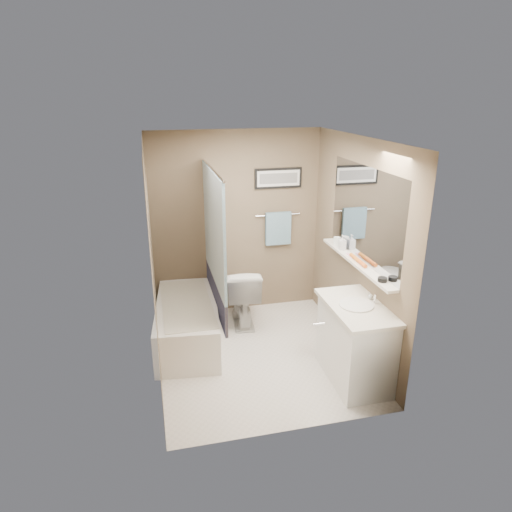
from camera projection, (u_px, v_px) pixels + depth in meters
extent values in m
plane|color=silver|center=(259.00, 355.00, 5.19)|extent=(2.50, 2.50, 0.00)
cube|color=white|center=(260.00, 141.00, 4.37)|extent=(2.20, 2.50, 0.04)
cube|color=brown|center=(237.00, 225.00, 5.90)|extent=(2.20, 0.04, 2.40)
cube|color=brown|center=(296.00, 307.00, 3.65)|extent=(2.20, 0.04, 2.40)
cube|color=brown|center=(154.00, 265.00, 4.54)|extent=(0.04, 2.50, 2.40)
cube|color=brown|center=(355.00, 249.00, 5.01)|extent=(0.04, 2.50, 2.40)
cube|color=tan|center=(153.00, 266.00, 5.07)|extent=(0.02, 1.55, 2.00)
cylinder|color=silver|center=(212.00, 169.00, 4.86)|extent=(0.02, 1.55, 0.02)
cube|color=silver|center=(214.00, 227.00, 5.08)|extent=(0.03, 1.45, 1.28)
cube|color=#272A4A|center=(216.00, 294.00, 5.36)|extent=(0.03, 1.45, 0.36)
cube|color=silver|center=(365.00, 215.00, 4.73)|extent=(0.02, 1.60, 1.00)
cube|color=silver|center=(356.00, 262.00, 4.90)|extent=(0.12, 1.60, 0.03)
cylinder|color=silver|center=(278.00, 215.00, 5.97)|extent=(0.60, 0.02, 0.02)
cube|color=#9ACCE0|center=(278.00, 228.00, 6.02)|extent=(0.34, 0.05, 0.44)
cube|color=black|center=(278.00, 178.00, 5.82)|extent=(0.62, 0.02, 0.26)
cube|color=white|center=(279.00, 178.00, 5.81)|extent=(0.56, 0.00, 0.20)
cube|color=#595959|center=(279.00, 178.00, 5.81)|extent=(0.50, 0.00, 0.13)
cube|color=silver|center=(358.00, 323.00, 3.83)|extent=(0.80, 0.02, 2.00)
cylinder|color=silver|center=(319.00, 324.00, 3.81)|extent=(0.10, 0.02, 0.02)
cube|color=white|center=(188.00, 323.00, 5.39)|extent=(0.84, 1.56, 0.50)
cube|color=beige|center=(187.00, 304.00, 5.30)|extent=(0.56, 1.36, 0.02)
imported|color=silver|center=(242.00, 295.00, 5.81)|extent=(0.50, 0.79, 0.77)
cube|color=white|center=(355.00, 344.00, 4.65)|extent=(0.51, 0.91, 0.80)
cube|color=silver|center=(357.00, 307.00, 4.51)|extent=(0.54, 0.96, 0.04)
cylinder|color=white|center=(356.00, 305.00, 4.49)|extent=(0.34, 0.34, 0.01)
cylinder|color=silver|center=(375.00, 299.00, 4.52)|extent=(0.02, 0.02, 0.10)
sphere|color=silver|center=(370.00, 296.00, 4.62)|extent=(0.05, 0.05, 0.05)
cylinder|color=black|center=(382.00, 280.00, 4.36)|extent=(0.09, 0.09, 0.04)
cylinder|color=orange|center=(361.00, 263.00, 4.78)|extent=(0.05, 0.22, 0.04)
cylinder|color=#CE671D|center=(355.00, 258.00, 4.92)|extent=(0.04, 0.22, 0.04)
cube|color=pink|center=(350.00, 256.00, 5.03)|extent=(0.03, 0.16, 0.01)
cylinder|color=white|center=(337.00, 241.00, 5.37)|extent=(0.08, 0.08, 0.10)
imported|color=#999999|center=(342.00, 242.00, 5.22)|extent=(0.08, 0.09, 0.17)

